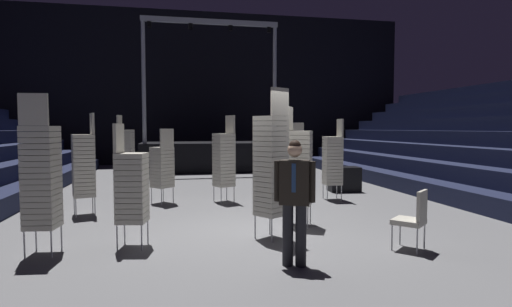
% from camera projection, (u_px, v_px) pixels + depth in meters
% --- Properties ---
extents(ground_plane, '(22.00, 30.00, 0.10)m').
position_uv_depth(ground_plane, '(261.00, 234.00, 7.59)').
color(ground_plane, slate).
extents(arena_end_wall, '(22.00, 0.30, 8.00)m').
position_uv_depth(arena_end_wall, '(203.00, 88.00, 22.03)').
color(arena_end_wall, black).
rests_on(arena_end_wall, ground_plane).
extents(stage_riser, '(5.91, 2.86, 6.35)m').
position_uv_depth(stage_riser, '(209.00, 154.00, 18.45)').
color(stage_riser, black).
rests_on(stage_riser, ground_plane).
extents(man_with_tie, '(0.56, 0.37, 1.74)m').
position_uv_depth(man_with_tie, '(295.00, 195.00, 5.65)').
color(man_with_tie, black).
rests_on(man_with_tie, ground_plane).
extents(chair_stack_front_left, '(0.46, 0.46, 2.05)m').
position_uv_depth(chair_stack_front_left, '(295.00, 158.00, 12.06)').
color(chair_stack_front_left, '#B2B5BA').
rests_on(chair_stack_front_left, ground_plane).
extents(chair_stack_front_right, '(0.55, 0.55, 2.22)m').
position_uv_depth(chair_stack_front_right, '(84.00, 164.00, 8.97)').
color(chair_stack_front_right, '#B2B5BA').
rests_on(chair_stack_front_right, ground_plane).
extents(chair_stack_mid_left, '(0.59, 0.59, 2.31)m').
position_uv_depth(chair_stack_mid_left, '(299.00, 167.00, 8.01)').
color(chair_stack_mid_left, '#B2B5BA').
rests_on(chair_stack_mid_left, ground_plane).
extents(chair_stack_mid_right, '(0.47, 0.47, 2.14)m').
position_uv_depth(chair_stack_mid_right, '(333.00, 159.00, 10.92)').
color(chair_stack_mid_right, '#B2B5BA').
rests_on(chair_stack_mid_right, ground_plane).
extents(chair_stack_mid_centre, '(0.58, 0.58, 2.22)m').
position_uv_depth(chair_stack_mid_centre, '(224.00, 159.00, 10.59)').
color(chair_stack_mid_centre, '#B2B5BA').
rests_on(chair_stack_mid_centre, ground_plane).
extents(chair_stack_rear_left, '(0.61, 0.61, 2.56)m').
position_uv_depth(chair_stack_rear_left, '(271.00, 164.00, 7.04)').
color(chair_stack_rear_left, '#B2B5BA').
rests_on(chair_stack_rear_left, ground_plane).
extents(chair_stack_rear_right, '(0.49, 0.49, 2.39)m').
position_uv_depth(chair_stack_rear_right, '(41.00, 175.00, 6.14)').
color(chair_stack_rear_right, '#B2B5BA').
rests_on(chair_stack_rear_right, ground_plane).
extents(chair_stack_rear_centre, '(0.51, 0.51, 1.96)m').
position_uv_depth(chair_stack_rear_centre, '(131.00, 186.00, 6.54)').
color(chair_stack_rear_centre, '#B2B5BA').
rests_on(chair_stack_rear_centre, ground_plane).
extents(chair_stack_aisle_left, '(0.52, 0.52, 2.31)m').
position_uv_depth(chair_stack_aisle_left, '(126.00, 151.00, 13.21)').
color(chair_stack_aisle_left, '#B2B5BA').
rests_on(chair_stack_aisle_left, ground_plane).
extents(chair_stack_aisle_right, '(0.62, 0.62, 1.88)m').
position_uv_depth(chair_stack_aisle_right, '(162.00, 166.00, 10.41)').
color(chair_stack_aisle_right, '#B2B5BA').
rests_on(chair_stack_aisle_right, ground_plane).
extents(equipment_road_case, '(0.95, 0.68, 0.73)m').
position_uv_depth(equipment_road_case, '(344.00, 179.00, 12.41)').
color(equipment_road_case, black).
rests_on(equipment_road_case, ground_plane).
extents(loose_chair_near_man, '(0.62, 0.62, 0.95)m').
position_uv_depth(loose_chair_near_man, '(413.00, 216.00, 6.39)').
color(loose_chair_near_man, '#B2B5BA').
rests_on(loose_chair_near_man, ground_plane).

